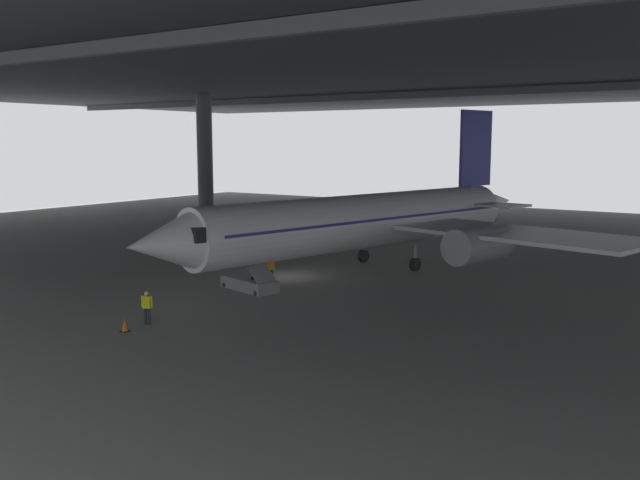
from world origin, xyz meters
TOP-DOWN VIEW (x-y plane):
  - ground_plane at (0.00, 0.00)m, footprint 110.00×110.00m
  - hangar_structure at (-0.07, 13.75)m, footprint 121.00×99.00m
  - airplane_main at (2.71, 5.16)m, footprint 34.04×34.63m
  - boarding_stairs at (-0.13, -4.15)m, footprint 4.32×2.34m
  - crew_worker_near_nose at (0.85, -12.89)m, footprint 0.50×0.36m
  - crew_worker_by_stairs at (-0.21, -1.94)m, footprint 0.41×0.42m
  - traffic_cone_orange at (0.86, -14.26)m, footprint 0.36×0.36m

SIDE VIEW (x-z plane):
  - ground_plane at x=0.00m, z-range 0.00..0.00m
  - traffic_cone_orange at x=0.86m, z-range -0.01..0.59m
  - boarding_stairs at x=-0.13m, z-range -1.56..3.01m
  - crew_worker_near_nose at x=0.85m, z-range 0.11..1.74m
  - crew_worker_by_stairs at x=-0.21m, z-range 0.12..1.81m
  - airplane_main at x=2.71m, z-range -2.14..8.88m
  - hangar_structure at x=-0.07m, z-range 6.84..21.78m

